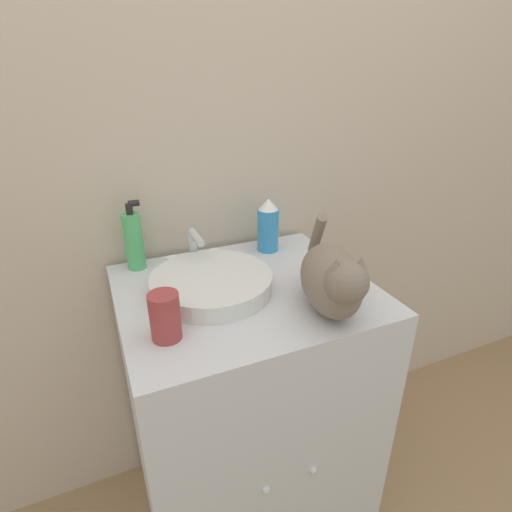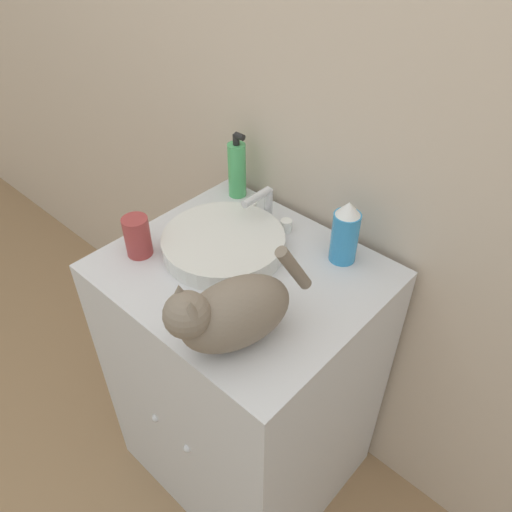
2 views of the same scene
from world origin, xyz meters
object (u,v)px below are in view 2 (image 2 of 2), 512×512
at_px(cat, 230,312).
at_px(cup, 137,236).
at_px(soap_bottle, 237,169).
at_px(spray_bottle, 345,232).

height_order(cat, cup, cat).
bearing_deg(soap_bottle, cup, -88.66).
height_order(cat, spray_bottle, cat).
xyz_separation_m(soap_bottle, cup, (0.01, -0.38, -0.03)).
relative_size(spray_bottle, cup, 1.59).
bearing_deg(cup, spray_bottle, 40.13).
relative_size(soap_bottle, cup, 1.89).
height_order(cat, soap_bottle, same).
bearing_deg(cat, spray_bottle, -165.32).
relative_size(soap_bottle, spray_bottle, 1.19).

